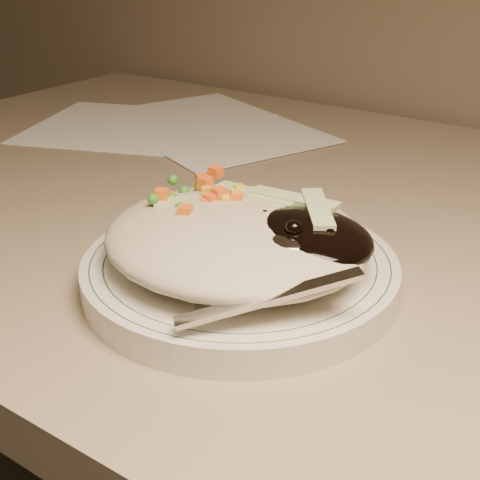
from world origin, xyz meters
The scene contains 5 objects.
desk centered at (0.00, 1.38, 0.54)m, with size 1.40×0.70×0.74m.
plate centered at (-0.08, 1.22, 0.75)m, with size 0.23×0.23×0.02m, color silver.
plate_rim centered at (-0.08, 1.22, 0.76)m, with size 0.22×0.22×0.00m.
meal centered at (-0.07, 1.22, 0.78)m, with size 0.21×0.19×0.05m.
papers centered at (-0.38, 1.51, 0.74)m, with size 0.42×0.35×0.00m.
Camera 1 is at (0.17, 0.86, 0.98)m, focal length 50.00 mm.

